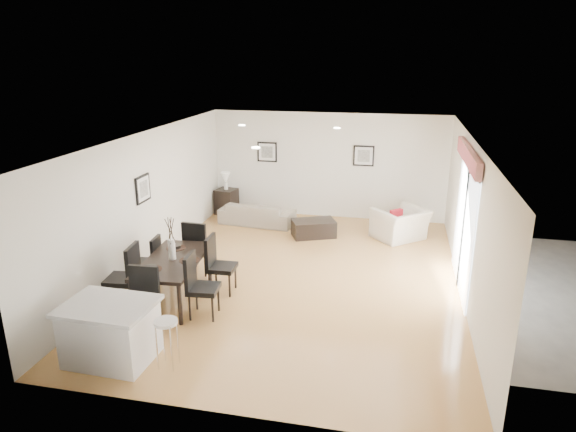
% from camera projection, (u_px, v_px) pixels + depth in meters
% --- Properties ---
extents(ground, '(8.00, 8.00, 0.00)m').
position_uv_depth(ground, '(298.00, 278.00, 9.84)').
color(ground, tan).
rests_on(ground, ground).
extents(wall_back, '(6.00, 0.04, 2.70)m').
position_uv_depth(wall_back, '(328.00, 166.00, 13.16)').
color(wall_back, white).
rests_on(wall_back, ground).
extents(wall_front, '(6.00, 0.04, 2.70)m').
position_uv_depth(wall_front, '(229.00, 313.00, 5.71)').
color(wall_front, white).
rests_on(wall_front, ground).
extents(wall_left, '(0.04, 8.00, 2.70)m').
position_uv_depth(wall_left, '(148.00, 201.00, 10.04)').
color(wall_left, white).
rests_on(wall_left, ground).
extents(wall_right, '(0.04, 8.00, 2.70)m').
position_uv_depth(wall_right, '(469.00, 221.00, 8.83)').
color(wall_right, white).
rests_on(wall_right, ground).
extents(ceiling, '(6.00, 8.00, 0.02)m').
position_uv_depth(ceiling, '(298.00, 137.00, 9.02)').
color(ceiling, white).
rests_on(ceiling, wall_back).
extents(sofa, '(1.92, 0.91, 0.54)m').
position_uv_depth(sofa, '(257.00, 214.00, 12.85)').
color(sofa, gray).
rests_on(sofa, ground).
extents(armchair, '(1.47, 1.46, 0.72)m').
position_uv_depth(armchair, '(400.00, 224.00, 11.80)').
color(armchair, beige).
rests_on(armchair, ground).
extents(dining_table, '(1.05, 1.87, 0.75)m').
position_uv_depth(dining_table, '(173.00, 263.00, 8.79)').
color(dining_table, black).
rests_on(dining_table, ground).
extents(dining_chair_wnear, '(0.55, 0.55, 1.12)m').
position_uv_depth(dining_chair_wnear, '(127.00, 273.00, 8.52)').
color(dining_chair_wnear, black).
rests_on(dining_chair_wnear, ground).
extents(dining_chair_wfar, '(0.45, 0.45, 0.93)m').
position_uv_depth(dining_chair_wfar, '(151.00, 258.00, 9.39)').
color(dining_chair_wfar, black).
rests_on(dining_chair_wfar, ground).
extents(dining_chair_enear, '(0.52, 0.52, 1.07)m').
position_uv_depth(dining_chair_enear, '(198.00, 282.00, 8.26)').
color(dining_chair_enear, black).
rests_on(dining_chair_enear, ground).
extents(dining_chair_efar, '(0.48, 0.48, 1.05)m').
position_uv_depth(dining_chair_efar, '(217.00, 261.00, 9.11)').
color(dining_chair_efar, black).
rests_on(dining_chair_efar, ground).
extents(dining_chair_head, '(0.50, 0.50, 1.05)m').
position_uv_depth(dining_chair_head, '(142.00, 297.00, 7.78)').
color(dining_chair_head, black).
rests_on(dining_chair_head, ground).
extents(dining_chair_foot, '(0.51, 0.51, 1.07)m').
position_uv_depth(dining_chair_foot, '(197.00, 245.00, 9.85)').
color(dining_chair_foot, black).
rests_on(dining_chair_foot, ground).
extents(vase, '(0.81, 1.33, 0.75)m').
position_uv_depth(vase, '(171.00, 241.00, 8.67)').
color(vase, white).
rests_on(vase, dining_table).
extents(coffee_table, '(1.13, 0.92, 0.39)m').
position_uv_depth(coffee_table, '(314.00, 228.00, 12.01)').
color(coffee_table, black).
rests_on(coffee_table, ground).
extents(side_table, '(0.58, 0.58, 0.67)m').
position_uv_depth(side_table, '(227.00, 201.00, 13.68)').
color(side_table, black).
rests_on(side_table, ground).
extents(table_lamp, '(0.24, 0.24, 0.46)m').
position_uv_depth(table_lamp, '(226.00, 178.00, 13.49)').
color(table_lamp, white).
rests_on(table_lamp, side_table).
extents(cushion, '(0.30, 0.28, 0.32)m').
position_uv_depth(cushion, '(396.00, 216.00, 11.66)').
color(cushion, '#A31520').
rests_on(cushion, armchair).
extents(kitchen_island, '(1.25, 0.98, 0.85)m').
position_uv_depth(kitchen_island, '(111.00, 332.00, 7.11)').
color(kitchen_island, white).
rests_on(kitchen_island, ground).
extents(bar_stool, '(0.32, 0.32, 0.70)m').
position_uv_depth(bar_stool, '(166.00, 327.00, 6.89)').
color(bar_stool, silver).
rests_on(bar_stool, ground).
extents(framed_print_back_left, '(0.52, 0.04, 0.52)m').
position_uv_depth(framed_print_back_left, '(267.00, 152.00, 13.36)').
color(framed_print_back_left, black).
rests_on(framed_print_back_left, wall_back).
extents(framed_print_back_right, '(0.52, 0.04, 0.52)m').
position_uv_depth(framed_print_back_right, '(364.00, 156.00, 12.86)').
color(framed_print_back_right, black).
rests_on(framed_print_back_right, wall_back).
extents(framed_print_left_wall, '(0.04, 0.52, 0.52)m').
position_uv_depth(framed_print_left_wall, '(143.00, 189.00, 9.75)').
color(framed_print_left_wall, black).
rests_on(framed_print_left_wall, wall_left).
extents(sliding_door, '(0.12, 2.70, 2.57)m').
position_uv_depth(sliding_door, '(466.00, 199.00, 9.02)').
color(sliding_door, white).
rests_on(sliding_door, wall_right).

